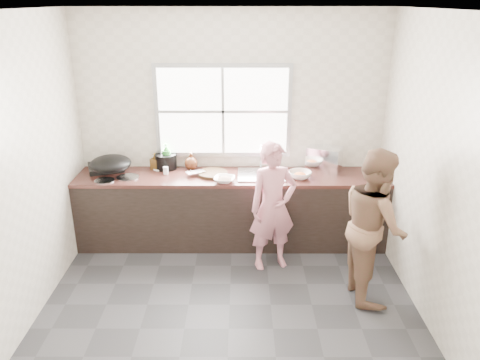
{
  "coord_description": "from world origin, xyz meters",
  "views": [
    {
      "loc": [
        0.11,
        -3.8,
        2.78
      ],
      "look_at": [
        0.1,
        0.65,
        1.05
      ],
      "focal_mm": 35.0,
      "sensor_mm": 36.0,
      "label": 1
    }
  ],
  "objects_px": {
    "bowl_mince": "(224,179)",
    "black_pot": "(166,161)",
    "bowl_held": "(276,177)",
    "bottle_brown_tall": "(155,162)",
    "burner": "(106,167)",
    "bottle_green": "(167,156)",
    "wok": "(111,164)",
    "dish_rack": "(324,159)",
    "pot_lid_right": "(128,177)",
    "bowl_crabs": "(300,175)",
    "bottle_brown_short": "(191,161)",
    "cutting_board": "(213,174)",
    "person_side": "(374,225)",
    "glass_jar": "(166,170)",
    "pot_lid_left": "(105,181)",
    "woman": "(273,211)",
    "plate_food": "(161,168)"
  },
  "relations": [
    {
      "from": "bowl_mince",
      "to": "black_pot",
      "type": "height_order",
      "value": "black_pot"
    },
    {
      "from": "bowl_held",
      "to": "black_pot",
      "type": "height_order",
      "value": "black_pot"
    },
    {
      "from": "bottle_brown_tall",
      "to": "burner",
      "type": "bearing_deg",
      "value": -179.25
    },
    {
      "from": "bowl_mince",
      "to": "bottle_green",
      "type": "bearing_deg",
      "value": 148.08
    },
    {
      "from": "bottle_brown_tall",
      "to": "wok",
      "type": "relative_size",
      "value": 0.39
    },
    {
      "from": "dish_rack",
      "to": "pot_lid_right",
      "type": "distance_m",
      "value": 2.31
    },
    {
      "from": "bowl_crabs",
      "to": "bottle_brown_short",
      "type": "height_order",
      "value": "bottle_brown_short"
    },
    {
      "from": "cutting_board",
      "to": "bottle_brown_short",
      "type": "bearing_deg",
      "value": 141.16
    },
    {
      "from": "person_side",
      "to": "bottle_brown_tall",
      "type": "relative_size",
      "value": 8.23
    },
    {
      "from": "bottle_green",
      "to": "dish_rack",
      "type": "xyz_separation_m",
      "value": [
        1.88,
        -0.04,
        -0.02
      ]
    },
    {
      "from": "person_side",
      "to": "bowl_mince",
      "type": "height_order",
      "value": "person_side"
    },
    {
      "from": "bottle_brown_tall",
      "to": "black_pot",
      "type": "bearing_deg",
      "value": 7.36
    },
    {
      "from": "bottle_brown_short",
      "to": "glass_jar",
      "type": "xyz_separation_m",
      "value": [
        -0.28,
        -0.18,
        -0.05
      ]
    },
    {
      "from": "bottle_green",
      "to": "burner",
      "type": "xyz_separation_m",
      "value": [
        -0.73,
        -0.02,
        -0.13
      ]
    },
    {
      "from": "person_side",
      "to": "pot_lid_right",
      "type": "bearing_deg",
      "value": 65.65
    },
    {
      "from": "burner",
      "to": "bottle_green",
      "type": "bearing_deg",
      "value": 1.92
    },
    {
      "from": "bottle_brown_short",
      "to": "wok",
      "type": "relative_size",
      "value": 0.4
    },
    {
      "from": "bowl_crabs",
      "to": "pot_lid_left",
      "type": "bearing_deg",
      "value": -177.35
    },
    {
      "from": "woman",
      "to": "wok",
      "type": "distance_m",
      "value": 1.95
    },
    {
      "from": "bottle_green",
      "to": "glass_jar",
      "type": "xyz_separation_m",
      "value": [
        0.01,
        -0.18,
        -0.12
      ]
    },
    {
      "from": "bottle_brown_tall",
      "to": "dish_rack",
      "type": "bearing_deg",
      "value": -0.77
    },
    {
      "from": "cutting_board",
      "to": "dish_rack",
      "type": "bearing_deg",
      "value": 7.48
    },
    {
      "from": "wok",
      "to": "bottle_brown_short",
      "type": "bearing_deg",
      "value": 15.38
    },
    {
      "from": "cutting_board",
      "to": "dish_rack",
      "type": "relative_size",
      "value": 0.91
    },
    {
      "from": "bottle_brown_tall",
      "to": "wok",
      "type": "bearing_deg",
      "value": -153.74
    },
    {
      "from": "bowl_held",
      "to": "cutting_board",
      "type": "bearing_deg",
      "value": 170.52
    },
    {
      "from": "person_side",
      "to": "cutting_board",
      "type": "distance_m",
      "value": 1.94
    },
    {
      "from": "woman",
      "to": "person_side",
      "type": "distance_m",
      "value": 1.08
    },
    {
      "from": "bottle_brown_tall",
      "to": "pot_lid_left",
      "type": "distance_m",
      "value": 0.65
    },
    {
      "from": "bottle_green",
      "to": "pot_lid_left",
      "type": "distance_m",
      "value": 0.78
    },
    {
      "from": "person_side",
      "to": "dish_rack",
      "type": "bearing_deg",
      "value": 9.31
    },
    {
      "from": "glass_jar",
      "to": "burner",
      "type": "xyz_separation_m",
      "value": [
        -0.74,
        0.16,
        -0.01
      ]
    },
    {
      "from": "plate_food",
      "to": "pot_lid_right",
      "type": "xyz_separation_m",
      "value": [
        -0.34,
        -0.32,
        -0.0
      ]
    },
    {
      "from": "woman",
      "to": "burner",
      "type": "height_order",
      "value": "woman"
    },
    {
      "from": "black_pot",
      "to": "pot_lid_right",
      "type": "xyz_separation_m",
      "value": [
        -0.4,
        -0.32,
        -0.09
      ]
    },
    {
      "from": "woman",
      "to": "bowl_mince",
      "type": "xyz_separation_m",
      "value": [
        -0.52,
        0.34,
        0.23
      ]
    },
    {
      "from": "pot_lid_left",
      "to": "person_side",
      "type": "bearing_deg",
      "value": -17.53
    },
    {
      "from": "plate_food",
      "to": "burner",
      "type": "height_order",
      "value": "burner"
    },
    {
      "from": "bowl_crabs",
      "to": "dish_rack",
      "type": "distance_m",
      "value": 0.43
    },
    {
      "from": "woman",
      "to": "pot_lid_left",
      "type": "relative_size",
      "value": 5.96
    },
    {
      "from": "person_side",
      "to": "plate_food",
      "type": "bearing_deg",
      "value": 56.43
    },
    {
      "from": "cutting_board",
      "to": "pot_lid_right",
      "type": "distance_m",
      "value": 0.97
    },
    {
      "from": "plate_food",
      "to": "bottle_green",
      "type": "height_order",
      "value": "bottle_green"
    },
    {
      "from": "pot_lid_right",
      "to": "person_side",
      "type": "bearing_deg",
      "value": -21.02
    },
    {
      "from": "cutting_board",
      "to": "burner",
      "type": "bearing_deg",
      "value": 171.51
    },
    {
      "from": "person_side",
      "to": "bottle_green",
      "type": "xyz_separation_m",
      "value": [
        -2.17,
        1.3,
        0.26
      ]
    },
    {
      "from": "cutting_board",
      "to": "bottle_green",
      "type": "bearing_deg",
      "value": 158.77
    },
    {
      "from": "person_side",
      "to": "cutting_board",
      "type": "xyz_separation_m",
      "value": [
        -1.61,
        1.09,
        0.12
      ]
    },
    {
      "from": "bottle_green",
      "to": "burner",
      "type": "relative_size",
      "value": 0.8
    },
    {
      "from": "bowl_mince",
      "to": "black_pot",
      "type": "bearing_deg",
      "value": 148.48
    }
  ]
}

